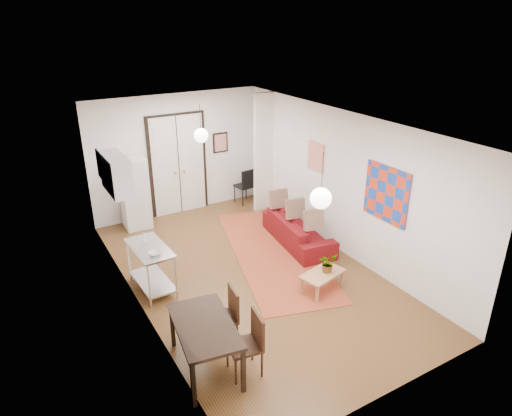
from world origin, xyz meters
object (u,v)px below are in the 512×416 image
kitchen_counter (151,263)px  black_side_chair (243,182)px  fridge (134,193)px  sofa (298,230)px  dining_chair_near (218,311)px  coffee_table (322,275)px  dining_chair_far (241,337)px  dining_table (204,329)px

kitchen_counter → black_side_chair: black_side_chair is taller
kitchen_counter → fridge: fridge is taller
sofa → fridge: (-2.73, 2.57, 0.52)m
fridge → dining_chair_near: fridge is taller
black_side_chair → coffee_table: bearing=72.8°
coffee_table → black_side_chair: size_ratio=0.95×
sofa → dining_chair_far: dining_chair_far is taller
sofa → black_side_chair: black_side_chair is taller
dining_chair_far → black_side_chair: black_side_chair is taller
fridge → black_side_chair: fridge is taller
coffee_table → kitchen_counter: 3.03m
fridge → dining_chair_far: size_ratio=1.80×
dining_chair_near → black_side_chair: size_ratio=0.96×
dining_chair_near → black_side_chair: bearing=156.0°
fridge → dining_chair_near: size_ratio=1.80×
kitchen_counter → dining_chair_far: size_ratio=1.25×
kitchen_counter → fridge: size_ratio=0.69×
fridge → dining_table: size_ratio=1.15×
kitchen_counter → dining_table: 2.28m
dining_table → black_side_chair: 6.12m
dining_chair_far → black_side_chair: bearing=159.5°
fridge → dining_table: fridge is taller
kitchen_counter → black_side_chair: (3.39, 2.82, 0.01)m
dining_chair_near → dining_table: bearing=-35.0°
kitchen_counter → fridge: 2.80m
kitchen_counter → dining_chair_far: (0.42, -2.54, -0.02)m
dining_chair_far → fridge: bearing=-172.8°
kitchen_counter → dining_chair_near: bearing=-79.4°
dining_chair_far → dining_chair_near: bearing=-171.4°
coffee_table → kitchen_counter: bearing=148.8°
coffee_table → black_side_chair: 4.46m
dining_chair_far → black_side_chair: 6.13m
kitchen_counter → sofa: bearing=0.7°
coffee_table → sofa: bearing=68.1°
dining_chair_near → fridge: bearing=-173.1°
coffee_table → dining_table: (-2.59, -0.71, 0.34)m
fridge → dining_chair_far: (-0.13, -5.27, -0.29)m
kitchen_counter → dining_chair_far: bearing=-82.8°
kitchen_counter → coffee_table: bearing=-33.3°
coffee_table → fridge: fridge is taller
fridge → dining_chair_far: 5.28m
sofa → dining_chair_far: bearing=141.3°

